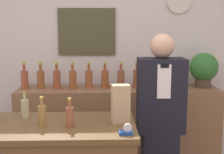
{
  "coord_description": "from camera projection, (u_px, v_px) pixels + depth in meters",
  "views": [
    {
      "loc": [
        0.03,
        -1.63,
        1.68
      ],
      "look_at": [
        0.12,
        1.13,
        1.23
      ],
      "focal_mm": 50.0,
      "sensor_mm": 36.0,
      "label": 1
    }
  ],
  "objects": [
    {
      "name": "back_wall",
      "position": [
        100.0,
        54.0,
        3.64
      ],
      "size": [
        5.2,
        0.09,
        2.7
      ],
      "color": "silver",
      "rests_on": "ground_plane"
    },
    {
      "name": "back_shelf",
      "position": [
        118.0,
        132.0,
        3.49
      ],
      "size": [
        2.19,
        0.46,
        1.01
      ],
      "color": "brown",
      "rests_on": "ground_plane"
    },
    {
      "name": "shopkeeper",
      "position": [
        160.0,
        125.0,
        2.79
      ],
      "size": [
        0.41,
        0.26,
        1.62
      ],
      "color": "black",
      "rests_on": "ground_plane"
    },
    {
      "name": "potted_plant",
      "position": [
        204.0,
        68.0,
        3.44
      ],
      "size": [
        0.31,
        0.31,
        0.38
      ],
      "color": "#4C3D2D",
      "rests_on": "back_shelf"
    },
    {
      "name": "paper_bag",
      "position": [
        121.0,
        104.0,
        2.28
      ],
      "size": [
        0.14,
        0.11,
        0.28
      ],
      "color": "tan",
      "rests_on": "display_counter"
    },
    {
      "name": "tape_dispenser",
      "position": [
        126.0,
        131.0,
        2.05
      ],
      "size": [
        0.09,
        0.06,
        0.07
      ],
      "color": "#1E4799",
      "rests_on": "display_counter"
    },
    {
      "name": "counter_bottle_1",
      "position": [
        25.0,
        108.0,
        2.41
      ],
      "size": [
        0.06,
        0.06,
        0.21
      ],
      "color": "tan",
      "rests_on": "display_counter"
    },
    {
      "name": "counter_bottle_2",
      "position": [
        42.0,
        114.0,
        2.23
      ],
      "size": [
        0.06,
        0.06,
        0.21
      ],
      "color": "olive",
      "rests_on": "display_counter"
    },
    {
      "name": "counter_bottle_3",
      "position": [
        70.0,
        116.0,
        2.19
      ],
      "size": [
        0.06,
        0.06,
        0.21
      ],
      "color": "brown",
      "rests_on": "display_counter"
    },
    {
      "name": "shelf_bottle_0",
      "position": [
        25.0,
        79.0,
        3.37
      ],
      "size": [
        0.08,
        0.08,
        0.29
      ],
      "color": "brown",
      "rests_on": "back_shelf"
    },
    {
      "name": "shelf_bottle_1",
      "position": [
        41.0,
        79.0,
        3.38
      ],
      "size": [
        0.08,
        0.08,
        0.29
      ],
      "color": "brown",
      "rests_on": "back_shelf"
    },
    {
      "name": "shelf_bottle_2",
      "position": [
        57.0,
        79.0,
        3.38
      ],
      "size": [
        0.08,
        0.08,
        0.29
      ],
      "color": "brown",
      "rests_on": "back_shelf"
    },
    {
      "name": "shelf_bottle_3",
      "position": [
        73.0,
        79.0,
        3.36
      ],
      "size": [
        0.08,
        0.08,
        0.29
      ],
      "color": "brown",
      "rests_on": "back_shelf"
    },
    {
      "name": "shelf_bottle_4",
      "position": [
        89.0,
        79.0,
        3.39
      ],
      "size": [
        0.08,
        0.08,
        0.29
      ],
      "color": "brown",
      "rests_on": "back_shelf"
    },
    {
      "name": "shelf_bottle_5",
      "position": [
        105.0,
        78.0,
        3.41
      ],
      "size": [
        0.08,
        0.08,
        0.29
      ],
      "color": "brown",
      "rests_on": "back_shelf"
    },
    {
      "name": "shelf_bottle_6",
      "position": [
        121.0,
        79.0,
        3.39
      ],
      "size": [
        0.08,
        0.08,
        0.29
      ],
      "color": "brown",
      "rests_on": "back_shelf"
    },
    {
      "name": "shelf_bottle_7",
      "position": [
        137.0,
        78.0,
        3.42
      ],
      "size": [
        0.08,
        0.08,
        0.29
      ],
      "color": "brown",
      "rests_on": "back_shelf"
    },
    {
      "name": "shelf_bottle_8",
      "position": [
        153.0,
        78.0,
        3.4
      ],
      "size": [
        0.08,
        0.08,
        0.29
      ],
      "color": "brown",
      "rests_on": "back_shelf"
    },
    {
      "name": "shelf_bottle_9",
      "position": [
        169.0,
        78.0,
        3.4
      ],
      "size": [
        0.08,
        0.08,
        0.29
      ],
      "color": "brown",
      "rests_on": "back_shelf"
    },
    {
      "name": "shelf_bottle_10",
      "position": [
        184.0,
        78.0,
        3.43
      ],
      "size": [
        0.08,
        0.08,
        0.29
      ],
      "color": "brown",
      "rests_on": "back_shelf"
    }
  ]
}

